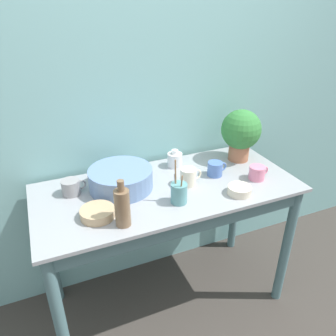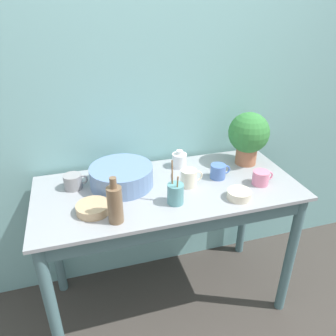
{
  "view_description": "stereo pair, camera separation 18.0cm",
  "coord_description": "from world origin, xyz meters",
  "views": [
    {
      "loc": [
        -0.62,
        -1.13,
        1.85
      ],
      "look_at": [
        0.0,
        0.34,
        1.01
      ],
      "focal_mm": 35.0,
      "sensor_mm": 36.0,
      "label": 1
    },
    {
      "loc": [
        -0.45,
        -1.19,
        1.85
      ],
      "look_at": [
        0.0,
        0.34,
        1.01
      ],
      "focal_mm": 35.0,
      "sensor_mm": 36.0,
      "label": 2
    }
  ],
  "objects": [
    {
      "name": "mug_blue",
      "position": [
        0.31,
        0.35,
        0.93
      ],
      "size": [
        0.12,
        0.09,
        0.08
      ],
      "color": "#4C70B7",
      "rests_on": "counter_table"
    },
    {
      "name": "mug_pink",
      "position": [
        0.52,
        0.22,
        0.93
      ],
      "size": [
        0.13,
        0.09,
        0.08
      ],
      "color": "pink",
      "rests_on": "counter_table"
    },
    {
      "name": "mug_cream",
      "position": [
        0.12,
        0.32,
        0.94
      ],
      "size": [
        0.13,
        0.09,
        0.1
      ],
      "color": "beige",
      "rests_on": "counter_table"
    },
    {
      "name": "bowl_small_tan",
      "position": [
        -0.43,
        0.21,
        0.91
      ],
      "size": [
        0.17,
        0.17,
        0.04
      ],
      "color": "tan",
      "rests_on": "counter_table"
    },
    {
      "name": "utensil_cup",
      "position": [
        -0.01,
        0.17,
        0.95
      ],
      "size": [
        0.09,
        0.09,
        0.24
      ],
      "color": "#569399",
      "rests_on": "counter_table"
    },
    {
      "name": "bottle_short",
      "position": [
        0.14,
        0.55,
        0.94
      ],
      "size": [
        0.09,
        0.09,
        0.11
      ],
      "color": "white",
      "rests_on": "counter_table"
    },
    {
      "name": "mug_grey",
      "position": [
        -0.51,
        0.47,
        0.93
      ],
      "size": [
        0.13,
        0.1,
        0.08
      ],
      "color": "gray",
      "rests_on": "counter_table"
    },
    {
      "name": "potted_plant",
      "position": [
        0.56,
        0.48,
        1.09
      ],
      "size": [
        0.25,
        0.25,
        0.34
      ],
      "color": "#A36647",
      "rests_on": "counter_table"
    },
    {
      "name": "bowl_wash_large",
      "position": [
        -0.25,
        0.43,
        0.95
      ],
      "size": [
        0.35,
        0.35,
        0.12
      ],
      "color": "#6684B2",
      "rests_on": "counter_table"
    },
    {
      "name": "bowl_small_cream",
      "position": [
        0.33,
        0.12,
        0.91
      ],
      "size": [
        0.13,
        0.13,
        0.05
      ],
      "color": "beige",
      "rests_on": "counter_table"
    },
    {
      "name": "bottle_tall",
      "position": [
        -0.33,
        0.1,
        0.99
      ],
      "size": [
        0.07,
        0.07,
        0.24
      ],
      "color": "brown",
      "rests_on": "counter_table"
    },
    {
      "name": "wall_back",
      "position": [
        0.0,
        0.73,
        1.2
      ],
      "size": [
        6.0,
        0.05,
        2.4
      ],
      "color": "#7AB2B2",
      "rests_on": "ground_plane"
    },
    {
      "name": "counter_table",
      "position": [
        0.0,
        0.31,
        0.72
      ],
      "size": [
        1.48,
        0.67,
        0.89
      ],
      "color": "slate",
      "rests_on": "ground_plane"
    }
  ]
}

